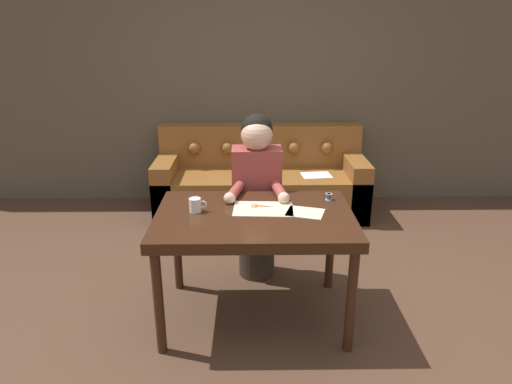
# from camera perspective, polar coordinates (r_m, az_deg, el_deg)

# --- Properties ---
(ground_plane) EXTENTS (16.00, 16.00, 0.00)m
(ground_plane) POSITION_cam_1_polar(r_m,az_deg,el_deg) (3.28, 1.12, -14.67)
(ground_plane) COLOR #4C3323
(wall_back) EXTENTS (8.00, 0.06, 2.60)m
(wall_back) POSITION_cam_1_polar(r_m,az_deg,el_deg) (4.99, 0.37, 13.50)
(wall_back) COLOR brown
(wall_back) RESTS_ON ground_plane
(dining_table) EXTENTS (1.25, 0.84, 0.75)m
(dining_table) POSITION_cam_1_polar(r_m,az_deg,el_deg) (2.91, -0.20, -4.17)
(dining_table) COLOR #381E11
(dining_table) RESTS_ON ground_plane
(couch) EXTENTS (2.14, 0.80, 0.88)m
(couch) POSITION_cam_1_polar(r_m,az_deg,el_deg) (4.81, 0.60, 1.24)
(couch) COLOR brown
(couch) RESTS_ON ground_plane
(person) EXTENTS (0.44, 0.57, 1.28)m
(person) POSITION_cam_1_polar(r_m,az_deg,el_deg) (3.43, 0.10, -0.43)
(person) COLOR #33281E
(person) RESTS_ON ground_plane
(pattern_paper_main) EXTENTS (0.40, 0.28, 0.00)m
(pattern_paper_main) POSITION_cam_1_polar(r_m,az_deg,el_deg) (2.95, 0.91, -2.12)
(pattern_paper_main) COLOR beige
(pattern_paper_main) RESTS_ON dining_table
(pattern_paper_offcut) EXTENTS (0.27, 0.24, 0.00)m
(pattern_paper_offcut) POSITION_cam_1_polar(r_m,az_deg,el_deg) (2.91, 6.16, -2.56)
(pattern_paper_offcut) COLOR beige
(pattern_paper_offcut) RESTS_ON dining_table
(scissors) EXTENTS (0.22, 0.09, 0.01)m
(scissors) POSITION_cam_1_polar(r_m,az_deg,el_deg) (2.99, 0.75, -1.81)
(scissors) COLOR silver
(scissors) RESTS_ON dining_table
(mug) EXTENTS (0.11, 0.08, 0.09)m
(mug) POSITION_cam_1_polar(r_m,az_deg,el_deg) (2.92, -7.58, -1.64)
(mug) COLOR silver
(mug) RESTS_ON dining_table
(thread_spool) EXTENTS (0.04, 0.04, 0.05)m
(thread_spool) POSITION_cam_1_polar(r_m,az_deg,el_deg) (3.14, 9.09, -0.59)
(thread_spool) COLOR #3366B2
(thread_spool) RESTS_ON dining_table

